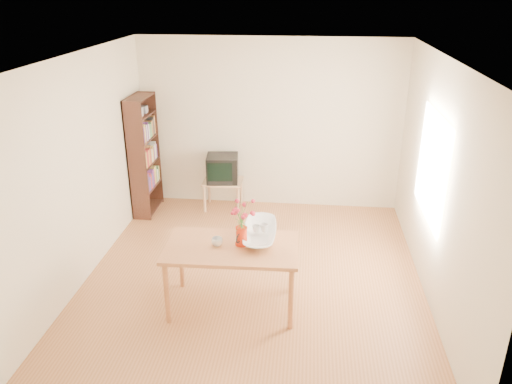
# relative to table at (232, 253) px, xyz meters

# --- Properties ---
(room) EXTENTS (4.50, 4.50, 4.50)m
(room) POSITION_rel_table_xyz_m (0.19, 0.59, 0.63)
(room) COLOR #985D36
(room) RESTS_ON ground
(table) EXTENTS (1.42, 0.84, 0.75)m
(table) POSITION_rel_table_xyz_m (0.00, 0.00, 0.00)
(table) COLOR #AC663B
(table) RESTS_ON ground
(tv_stand) EXTENTS (0.60, 0.45, 0.46)m
(tv_stand) POSITION_rel_table_xyz_m (-0.54, 2.56, -0.28)
(tv_stand) COLOR tan
(tv_stand) RESTS_ON ground
(bookshelf) EXTENTS (0.28, 0.70, 1.80)m
(bookshelf) POSITION_rel_table_xyz_m (-1.69, 2.34, 0.17)
(bookshelf) COLOR black
(bookshelf) RESTS_ON ground
(pitcher) EXTENTS (0.14, 0.21, 0.21)m
(pitcher) POSITION_rel_table_xyz_m (0.10, 0.05, 0.18)
(pitcher) COLOR red
(pitcher) RESTS_ON table
(flowers) EXTENTS (0.23, 0.23, 0.33)m
(flowers) POSITION_rel_table_xyz_m (0.10, 0.04, 0.44)
(flowers) COLOR #EE3855
(flowers) RESTS_ON pitcher
(mug) EXTENTS (0.16, 0.16, 0.09)m
(mug) POSITION_rel_table_xyz_m (-0.15, -0.01, 0.13)
(mug) COLOR white
(mug) RESTS_ON table
(bowl) EXTENTS (0.55, 0.55, 0.51)m
(bowl) POSITION_rel_table_xyz_m (0.27, 0.26, 0.34)
(bowl) COLOR white
(bowl) RESTS_ON table
(teacup_a) EXTENTS (0.08, 0.08, 0.07)m
(teacup_a) POSITION_rel_table_xyz_m (0.23, 0.26, 0.29)
(teacup_a) COLOR white
(teacup_a) RESTS_ON bowl
(teacup_b) EXTENTS (0.10, 0.10, 0.07)m
(teacup_b) POSITION_rel_table_xyz_m (0.32, 0.28, 0.29)
(teacup_b) COLOR white
(teacup_b) RESTS_ON bowl
(television) EXTENTS (0.51, 0.49, 0.41)m
(television) POSITION_rel_table_xyz_m (-0.54, 2.57, 0.00)
(television) COLOR black
(television) RESTS_ON tv_stand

